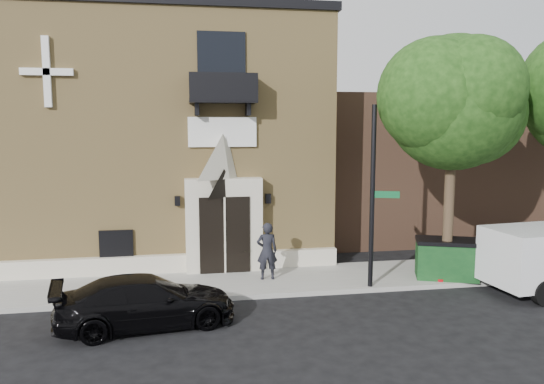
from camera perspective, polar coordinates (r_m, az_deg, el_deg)
The scene contains 11 objects.
ground at distance 16.10m, azimuth -0.66°, elevation -11.42°, with size 120.00×120.00×0.00m, color black.
sidewalk at distance 17.66m, azimuth 1.79°, elevation -9.45°, with size 42.00×3.00×0.15m, color gray.
church at distance 23.00m, azimuth -11.32°, elevation 5.89°, with size 12.20×11.01×9.30m.
neighbour_building at distance 28.11m, azimuth 21.07°, elevation 2.88°, with size 18.00×8.00×6.40m, color brown.
street_tree_left at distance 17.57m, azimuth 19.17°, elevation 9.19°, with size 4.97×4.38×7.77m.
black_sedan at distance 14.25m, azimuth -13.40°, elevation -11.38°, with size 1.85×4.56×1.32m, color black.
street_sign at distance 16.47m, azimuth 10.80°, elevation -0.49°, with size 0.86×1.06×5.60m.
fire_hydrant at distance 18.08m, azimuth 17.66°, elevation -7.79°, with size 0.48×0.38×0.84m.
dumpster at distance 18.39m, azimuth 18.28°, elevation -6.79°, with size 2.24×1.74×1.29m.
planter at distance 18.46m, azimuth -3.05°, elevation -7.26°, with size 0.67×0.58×0.74m, color #3B5B27.
pedestrian_near at distance 17.27m, azimuth -0.54°, elevation -6.36°, with size 0.68×0.45×1.87m, color black.
Camera 1 is at (-2.43, -15.04, 5.22)m, focal length 35.00 mm.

